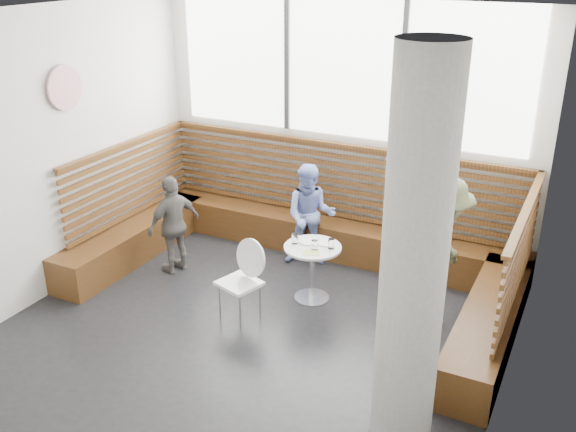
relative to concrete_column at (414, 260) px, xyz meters
The scene contains 15 objects.
room 1.95m from the concrete_column, 161.90° to the left, with size 5.00×5.00×3.20m.
booth 3.24m from the concrete_column, 127.94° to the left, with size 5.00×2.50×1.44m.
concrete_column is the anchor object (origin of this frame).
wall_art 4.48m from the concrete_column, 166.94° to the left, with size 0.50×0.50×0.03m, color white.
cafe_table 2.55m from the concrete_column, 133.44° to the left, with size 0.64×0.64×0.66m.
cafe_chair 2.55m from the concrete_column, 154.71° to the left, with size 0.42×0.41×0.88m.
adult_man 1.85m from the concrete_column, 96.20° to the left, with size 1.09×0.63×1.69m, color #51573A.
child_back 3.31m from the concrete_column, 128.62° to the left, with size 0.63×0.49×1.31m, color #7F92DD.
child_left 3.85m from the concrete_column, 155.32° to the left, with size 0.72×0.30×1.23m, color #605C57.
plate_near 2.58m from the concrete_column, 133.63° to the left, with size 0.22×0.22×0.02m, color white.
plate_far 2.49m from the concrete_column, 129.40° to the left, with size 0.18×0.18×0.01m, color white.
glass_left 2.58m from the concrete_column, 137.35° to the left, with size 0.07×0.07×0.11m, color white.
glass_mid 2.37m from the concrete_column, 133.70° to the left, with size 0.07×0.07×0.11m, color white.
glass_right 2.36m from the concrete_column, 128.78° to the left, with size 0.07×0.07×0.11m, color white.
menu_card 2.34m from the concrete_column, 135.24° to the left, with size 0.19×0.13×0.00m, color #A5C64C.
Camera 1 is at (2.92, -4.81, 3.74)m, focal length 40.00 mm.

